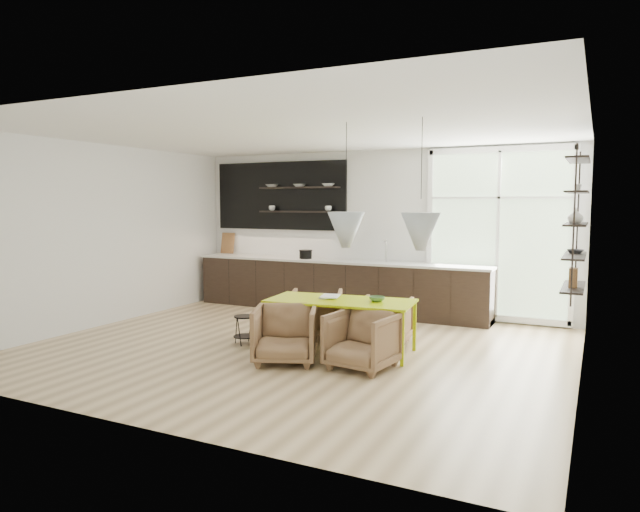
{
  "coord_description": "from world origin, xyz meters",
  "views": [
    {
      "loc": [
        3.62,
        -6.65,
        1.97
      ],
      "look_at": [
        0.07,
        0.6,
        1.21
      ],
      "focal_mm": 32.0,
      "sensor_mm": 36.0,
      "label": 1
    }
  ],
  "objects_px": {
    "armchair_back_right": "(385,320)",
    "armchair_front_left": "(285,334)",
    "dining_table": "(341,303)",
    "armchair_back_left": "(316,313)",
    "wire_stool": "(245,326)",
    "armchair_front_right": "(362,340)"
  },
  "relations": [
    {
      "from": "armchair_back_left",
      "to": "armchair_front_right",
      "type": "relative_size",
      "value": 1.02
    },
    {
      "from": "armchair_back_right",
      "to": "wire_stool",
      "type": "xyz_separation_m",
      "value": [
        -1.74,
        -0.91,
        -0.07
      ]
    },
    {
      "from": "armchair_back_right",
      "to": "armchair_front_left",
      "type": "xyz_separation_m",
      "value": [
        -0.78,
        -1.46,
        0.03
      ]
    },
    {
      "from": "armchair_back_left",
      "to": "armchair_front_left",
      "type": "bearing_deg",
      "value": 79.12
    },
    {
      "from": "armchair_back_right",
      "to": "armchair_front_left",
      "type": "height_order",
      "value": "armchair_front_left"
    },
    {
      "from": "dining_table",
      "to": "armchair_front_right",
      "type": "bearing_deg",
      "value": -53.45
    },
    {
      "from": "armchair_front_left",
      "to": "wire_stool",
      "type": "xyz_separation_m",
      "value": [
        -0.96,
        0.55,
        -0.09
      ]
    },
    {
      "from": "dining_table",
      "to": "armchair_back_left",
      "type": "distance_m",
      "value": 0.98
    },
    {
      "from": "armchair_back_left",
      "to": "wire_stool",
      "type": "xyz_separation_m",
      "value": [
        -0.69,
        -0.85,
        -0.09
      ]
    },
    {
      "from": "dining_table",
      "to": "armchair_front_right",
      "type": "xyz_separation_m",
      "value": [
        0.54,
        -0.59,
        -0.31
      ]
    },
    {
      "from": "dining_table",
      "to": "armchair_back_right",
      "type": "relative_size",
      "value": 2.77
    },
    {
      "from": "dining_table",
      "to": "armchair_front_left",
      "type": "distance_m",
      "value": 0.92
    },
    {
      "from": "armchair_back_left",
      "to": "armchair_back_right",
      "type": "height_order",
      "value": "armchair_back_left"
    },
    {
      "from": "armchair_back_left",
      "to": "armchair_front_right",
      "type": "height_order",
      "value": "armchair_back_left"
    },
    {
      "from": "armchair_front_left",
      "to": "armchair_back_left",
      "type": "bearing_deg",
      "value": 77.77
    },
    {
      "from": "armchair_back_left",
      "to": "armchair_back_right",
      "type": "relative_size",
      "value": 1.06
    },
    {
      "from": "dining_table",
      "to": "wire_stool",
      "type": "distance_m",
      "value": 1.44
    },
    {
      "from": "armchair_back_left",
      "to": "armchair_front_left",
      "type": "relative_size",
      "value": 0.98
    },
    {
      "from": "armchair_front_left",
      "to": "wire_stool",
      "type": "relative_size",
      "value": 1.93
    },
    {
      "from": "armchair_front_right",
      "to": "armchair_back_right",
      "type": "bearing_deg",
      "value": 105.32
    },
    {
      "from": "armchair_back_right",
      "to": "armchair_front_right",
      "type": "distance_m",
      "value": 1.3
    },
    {
      "from": "dining_table",
      "to": "armchair_back_left",
      "type": "bearing_deg",
      "value": 130.74
    }
  ]
}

